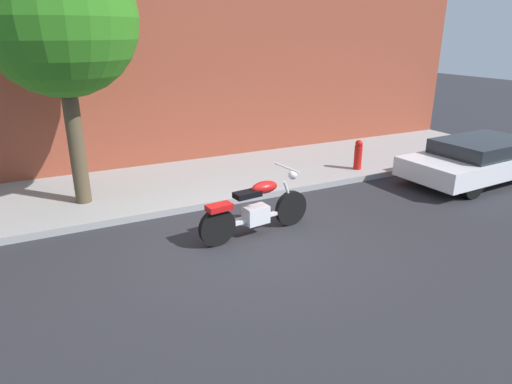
{
  "coord_description": "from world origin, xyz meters",
  "views": [
    {
      "loc": [
        -2.96,
        -6.35,
        3.46
      ],
      "look_at": [
        0.3,
        0.21,
        0.82
      ],
      "focal_mm": 31.12,
      "sensor_mm": 36.0,
      "label": 1
    }
  ],
  "objects": [
    {
      "name": "street_tree",
      "position": [
        -2.33,
        2.96,
        3.68
      ],
      "size": [
        2.86,
        2.86,
        5.14
      ],
      "color": "brown",
      "rests_on": "ground"
    },
    {
      "name": "fire_hydrant",
      "position": [
        4.24,
        2.3,
        0.46
      ],
      "size": [
        0.2,
        0.2,
        0.91
      ],
      "color": "red",
      "rests_on": "ground"
    },
    {
      "name": "sidewalk",
      "position": [
        0.0,
        3.4,
        0.07
      ],
      "size": [
        19.5,
        3.32,
        0.14
      ],
      "primitive_type": "cube",
      "color": "#989898",
      "rests_on": "ground"
    },
    {
      "name": "motorcycle",
      "position": [
        0.3,
        0.22,
        0.49
      ],
      "size": [
        2.25,
        0.7,
        1.17
      ],
      "color": "black",
      "rests_on": "ground"
    },
    {
      "name": "parked_car_white",
      "position": [
        6.71,
        0.58,
        0.55
      ],
      "size": [
        4.48,
        1.96,
        1.03
      ],
      "color": "black",
      "rests_on": "ground"
    },
    {
      "name": "ground_plane",
      "position": [
        0.0,
        0.0,
        0.0
      ],
      "size": [
        60.0,
        60.0,
        0.0
      ],
      "primitive_type": "plane",
      "color": "#28282D"
    }
  ]
}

